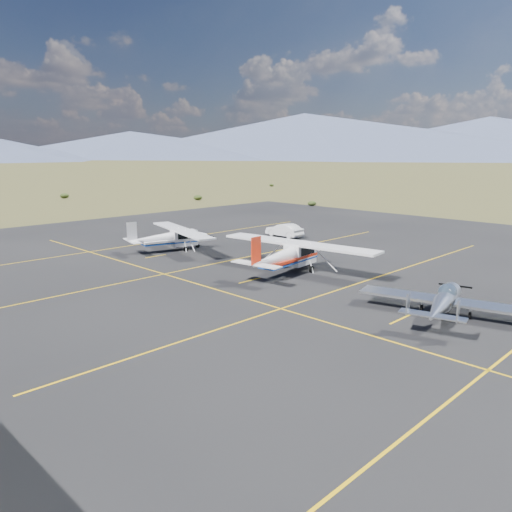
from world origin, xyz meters
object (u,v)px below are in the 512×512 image
aircraft_low_wing (445,300)px  aircraft_cessna (289,254)px  sedan (284,230)px  aircraft_plain (170,237)px

aircraft_low_wing → aircraft_cessna: (1.53, 11.94, 0.44)m
aircraft_cessna → sedan: 15.08m
aircraft_cessna → sedan: aircraft_cessna is taller
sedan → aircraft_plain: bearing=-8.8°
aircraft_cessna → aircraft_low_wing: bearing=-104.7°
aircraft_cessna → aircraft_plain: aircraft_cessna is taller
aircraft_low_wing → aircraft_plain: size_ratio=0.85×
aircraft_cessna → aircraft_plain: size_ratio=1.16×
aircraft_plain → sedan: size_ratio=2.63×
aircraft_low_wing → aircraft_plain: aircraft_plain is taller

